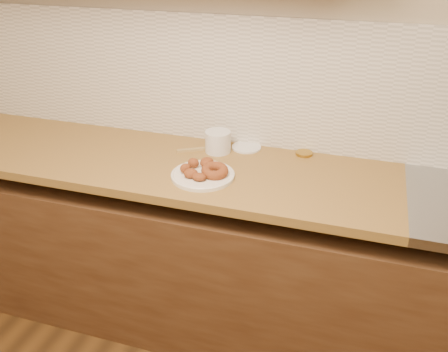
{
  "coord_description": "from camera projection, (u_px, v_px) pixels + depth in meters",
  "views": [
    {
      "loc": [
        0.29,
        -0.08,
        1.83
      ],
      "look_at": [
        -0.22,
        1.57,
        0.93
      ],
      "focal_mm": 38.0,
      "sensor_mm": 36.0,
      "label": 1
    }
  ],
  "objects": [
    {
      "name": "wall_back",
      "position": [
        302.0,
        54.0,
        2.06
      ],
      "size": [
        4.0,
        0.02,
        2.7
      ],
      "primitive_type": "cube",
      "color": "tan",
      "rests_on": "ground"
    },
    {
      "name": "base_cabinet",
      "position": [
        276.0,
        273.0,
        2.24
      ],
      "size": [
        3.6,
        0.6,
        0.77
      ],
      "primitive_type": "cube",
      "color": "brown",
      "rests_on": "floor"
    },
    {
      "name": "butcher_block",
      "position": [
        143.0,
        161.0,
        2.18
      ],
      "size": [
        2.3,
        0.62,
        0.04
      ],
      "primitive_type": "cube",
      "color": "olive",
      "rests_on": "base_cabinet"
    },
    {
      "name": "backsplash",
      "position": [
        299.0,
        88.0,
        2.12
      ],
      "size": [
        3.6,
        0.02,
        0.6
      ],
      "primitive_type": "cube",
      "color": "silver",
      "rests_on": "wall_back"
    },
    {
      "name": "donut_plate",
      "position": [
        203.0,
        175.0,
        2.0
      ],
      "size": [
        0.27,
        0.27,
        0.02
      ],
      "primitive_type": "cylinder",
      "color": "white",
      "rests_on": "butcher_block"
    },
    {
      "name": "ring_donut",
      "position": [
        215.0,
        171.0,
        1.98
      ],
      "size": [
        0.16,
        0.16,
        0.05
      ],
      "primitive_type": "torus",
      "rotation": [
        0.1,
        0.0,
        0.48
      ],
      "color": "brown",
      "rests_on": "donut_plate"
    },
    {
      "name": "fried_dough_chunks",
      "position": [
        197.0,
        168.0,
        2.0
      ],
      "size": [
        0.14,
        0.19,
        0.04
      ],
      "color": "brown",
      "rests_on": "donut_plate"
    },
    {
      "name": "plastic_tub",
      "position": [
        218.0,
        142.0,
        2.21
      ],
      "size": [
        0.15,
        0.15,
        0.1
      ],
      "primitive_type": "cylinder",
      "rotation": [
        0.0,
        0.0,
        -0.36
      ],
      "color": "silver",
      "rests_on": "butcher_block"
    },
    {
      "name": "tub_lid",
      "position": [
        246.0,
        147.0,
        2.26
      ],
      "size": [
        0.17,
        0.17,
        0.01
      ],
      "primitive_type": "cylinder",
      "rotation": [
        0.0,
        0.0,
        -0.27
      ],
      "color": "white",
      "rests_on": "butcher_block"
    },
    {
      "name": "brass_jar_lid",
      "position": [
        304.0,
        153.0,
        2.2
      ],
      "size": [
        0.09,
        0.09,
        0.01
      ],
      "primitive_type": "cylinder",
      "rotation": [
        0.0,
        0.0,
        -0.16
      ],
      "color": "#B08B32",
      "rests_on": "butcher_block"
    },
    {
      "name": "wooden_utensil",
      "position": [
        193.0,
        150.0,
        2.23
      ],
      "size": [
        0.14,
        0.09,
        0.01
      ],
      "primitive_type": "cube",
      "rotation": [
        0.0,
        0.0,
        0.52
      ],
      "color": "#9B804A",
      "rests_on": "butcher_block"
    }
  ]
}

